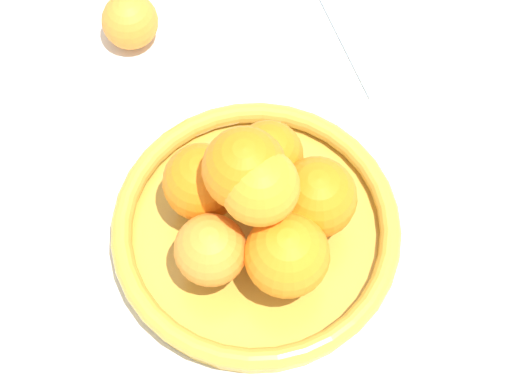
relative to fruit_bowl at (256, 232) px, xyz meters
name	(u,v)px	position (x,y,z in m)	size (l,w,h in m)	color
ground_plane	(256,240)	(0.00, 0.00, -0.02)	(4.00, 4.00, 0.00)	silver
fruit_bowl	(256,232)	(0.00, 0.00, 0.00)	(0.29, 0.29, 0.04)	gold
orange_pile	(259,200)	(0.00, 0.00, 0.08)	(0.19, 0.18, 0.14)	orange
stray_orange	(130,21)	(0.27, -0.12, 0.01)	(0.06, 0.06, 0.06)	orange
napkin_folded	(404,25)	(0.02, -0.32, -0.02)	(0.16, 0.16, 0.01)	silver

